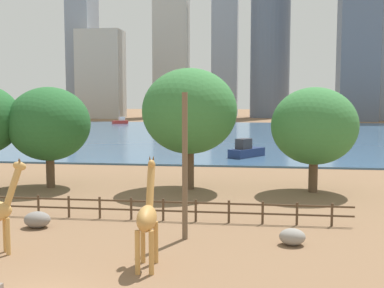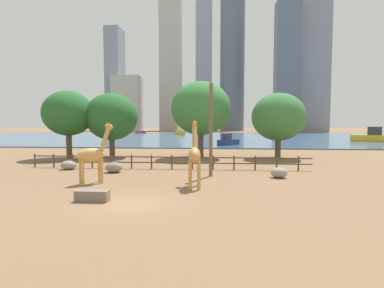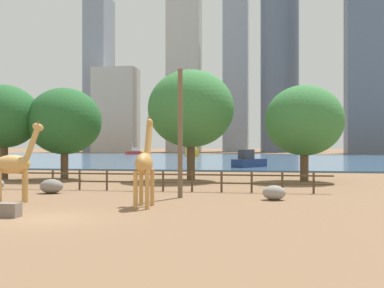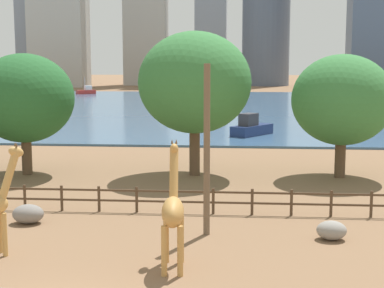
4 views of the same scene
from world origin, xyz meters
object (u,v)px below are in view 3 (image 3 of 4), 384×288
at_px(boat_barge, 192,151).
at_px(boat_sailboat, 249,161).
at_px(boulder_near_fence, 274,193).
at_px(tree_right_tall, 191,109).
at_px(giraffe_tall, 15,164).
at_px(utility_pole, 180,133).
at_px(boulder_small, 51,186).
at_px(tree_center_broad, 304,121).
at_px(tree_left_large, 4,117).
at_px(giraffe_companion, 145,163).
at_px(tree_left_small, 64,121).
at_px(boat_ferry, 133,152).

bearing_deg(boat_barge, boat_sailboat, -175.41).
relative_size(boulder_near_fence, tree_right_tall, 0.14).
relative_size(giraffe_tall, boulder_near_fence, 3.45).
distance_m(utility_pole, tree_right_tall, 13.56).
height_order(giraffe_tall, boulder_small, giraffe_tall).
bearing_deg(tree_center_broad, boulder_small, -143.11).
bearing_deg(boat_sailboat, tree_left_large, 172.38).
bearing_deg(boat_barge, giraffe_companion, 175.75).
xyz_separation_m(giraffe_tall, utility_pole, (8.18, 3.63, 1.67)).
relative_size(giraffe_companion, boulder_near_fence, 3.60).
bearing_deg(tree_center_broad, tree_left_small, -177.94).
bearing_deg(boulder_near_fence, tree_right_tall, 116.81).
distance_m(giraffe_companion, tree_center_broad, 19.84).
xyz_separation_m(giraffe_companion, tree_right_tall, (-0.56, 17.47, 3.93)).
xyz_separation_m(boulder_near_fence, boat_barge, (-18.37, 85.67, 0.97)).
bearing_deg(boat_ferry, boat_sailboat, 78.65).
distance_m(boulder_near_fence, tree_left_large, 26.04).
bearing_deg(boat_ferry, boulder_near_fence, 72.04).
relative_size(giraffe_tall, utility_pole, 0.59).
bearing_deg(boulder_near_fence, tree_left_large, 153.36).
relative_size(tree_left_small, boat_sailboat, 1.57).
relative_size(giraffe_tall, tree_right_tall, 0.47).
distance_m(tree_center_broad, boat_sailboat, 20.61).
xyz_separation_m(tree_center_broad, boat_ferry, (-39.80, 87.64, -4.18)).
height_order(boulder_near_fence, boulder_small, boulder_small).
xyz_separation_m(tree_left_small, boat_sailboat, (15.17, 20.22, -4.11)).
height_order(tree_left_small, boat_ferry, tree_left_small).
height_order(tree_right_tall, boat_barge, tree_right_tall).
bearing_deg(utility_pole, tree_left_small, 135.18).
xyz_separation_m(tree_right_tall, tree_left_small, (-11.10, -0.70, -1.02)).
relative_size(utility_pole, boulder_small, 5.07).
distance_m(boat_ferry, boat_barge, 24.47).
relative_size(boulder_small, boat_barge, 0.18).
xyz_separation_m(boat_ferry, boat_barge, (18.86, -15.58, 0.55)).
xyz_separation_m(utility_pole, tree_center_broad, (7.90, 13.30, 1.30)).
height_order(tree_left_small, boat_sailboat, tree_left_small).
bearing_deg(boat_barge, boat_ferry, 38.51).
relative_size(giraffe_companion, tree_left_large, 0.56).
bearing_deg(boulder_near_fence, giraffe_companion, -148.31).
bearing_deg(tree_center_broad, boat_sailboat, 105.41).
bearing_deg(boulder_near_fence, boat_barge, 102.10).
height_order(tree_center_broad, tree_left_small, tree_left_small).
xyz_separation_m(tree_left_large, boat_barge, (4.47, 74.21, -4.06)).
bearing_deg(tree_right_tall, boat_sailboat, 78.22).
bearing_deg(utility_pole, boat_ferry, 107.54).
distance_m(utility_pole, tree_left_small, 17.87).
bearing_deg(boat_ferry, utility_pole, 69.39).
relative_size(giraffe_tall, tree_left_large, 0.54).
distance_m(boulder_near_fence, boat_ferry, 107.88).
distance_m(tree_left_large, tree_left_small, 5.10).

